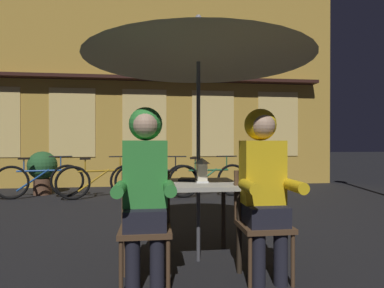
# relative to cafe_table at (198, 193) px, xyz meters

# --- Properties ---
(ground_plane) EXTENTS (60.00, 60.00, 0.00)m
(ground_plane) POSITION_rel_cafe_table_xyz_m (0.00, 0.00, -0.64)
(ground_plane) COLOR black
(cafe_table) EXTENTS (0.72, 0.72, 0.74)m
(cafe_table) POSITION_rel_cafe_table_xyz_m (0.00, 0.00, 0.00)
(cafe_table) COLOR #B2AD9E
(cafe_table) RESTS_ON ground_plane
(patio_umbrella) EXTENTS (2.10, 2.10, 2.31)m
(patio_umbrella) POSITION_rel_cafe_table_xyz_m (0.00, 0.00, 1.42)
(patio_umbrella) COLOR #4C4C51
(patio_umbrella) RESTS_ON ground_plane
(lantern) EXTENTS (0.11, 0.11, 0.23)m
(lantern) POSITION_rel_cafe_table_xyz_m (0.03, -0.02, 0.22)
(lantern) COLOR white
(lantern) RESTS_ON cafe_table
(chair_left) EXTENTS (0.40, 0.40, 0.87)m
(chair_left) POSITION_rel_cafe_table_xyz_m (-0.48, -0.37, -0.15)
(chair_left) COLOR #513823
(chair_left) RESTS_ON ground_plane
(chair_right) EXTENTS (0.40, 0.40, 0.87)m
(chair_right) POSITION_rel_cafe_table_xyz_m (0.48, -0.37, -0.15)
(chair_right) COLOR #513823
(chair_right) RESTS_ON ground_plane
(person_left_hooded) EXTENTS (0.45, 0.56, 1.40)m
(person_left_hooded) POSITION_rel_cafe_table_xyz_m (-0.48, -0.43, 0.21)
(person_left_hooded) COLOR black
(person_left_hooded) RESTS_ON ground_plane
(person_right_hooded) EXTENTS (0.45, 0.56, 1.40)m
(person_right_hooded) POSITION_rel_cafe_table_xyz_m (0.48, -0.43, 0.21)
(person_right_hooded) COLOR black
(person_right_hooded) RESTS_ON ground_plane
(shopfront_building) EXTENTS (10.00, 0.93, 6.20)m
(shopfront_building) POSITION_rel_cafe_table_xyz_m (-0.65, 5.40, 2.45)
(shopfront_building) COLOR gold
(shopfront_building) RESTS_ON ground_plane
(bicycle_nearest) EXTENTS (1.66, 0.34, 0.84)m
(bicycle_nearest) POSITION_rel_cafe_table_xyz_m (-2.68, 3.65, -0.29)
(bicycle_nearest) COLOR black
(bicycle_nearest) RESTS_ON ground_plane
(bicycle_second) EXTENTS (1.64, 0.45, 0.84)m
(bicycle_second) POSITION_rel_cafe_table_xyz_m (-1.48, 3.47, -0.29)
(bicycle_second) COLOR black
(bicycle_second) RESTS_ON ground_plane
(bicycle_third) EXTENTS (1.68, 0.12, 0.84)m
(bicycle_third) POSITION_rel_cafe_table_xyz_m (-0.37, 3.45, -0.29)
(bicycle_third) COLOR black
(bicycle_third) RESTS_ON ground_plane
(bicycle_fourth) EXTENTS (1.67, 0.24, 0.84)m
(bicycle_fourth) POSITION_rel_cafe_table_xyz_m (0.69, 3.39, -0.29)
(bicycle_fourth) COLOR black
(bicycle_fourth) RESTS_ON ground_plane
(book) EXTENTS (0.23, 0.20, 0.02)m
(book) POSITION_rel_cafe_table_xyz_m (-0.07, 0.13, 0.11)
(book) COLOR black
(book) RESTS_ON cafe_table
(potted_plant) EXTENTS (0.60, 0.60, 0.92)m
(potted_plant) POSITION_rel_cafe_table_xyz_m (-2.78, 4.09, -0.09)
(potted_plant) COLOR brown
(potted_plant) RESTS_ON ground_plane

